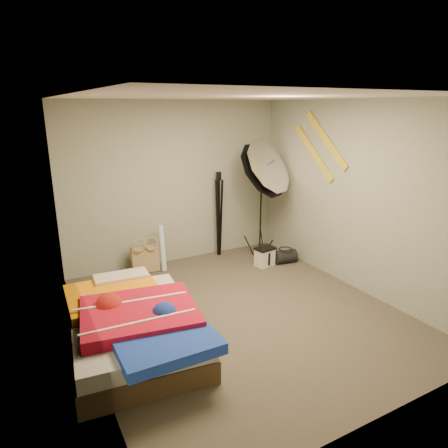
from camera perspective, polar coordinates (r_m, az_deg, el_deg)
floor at (r=4.96m, az=2.34°, el=-12.50°), size 4.00×4.00×0.00m
ceiling at (r=4.34m, az=2.74°, el=17.73°), size 4.00×4.00×0.00m
wall_back at (r=6.25m, az=-6.97°, el=5.73°), size 3.50×0.00×3.50m
wall_front at (r=3.05m, az=22.32°, el=-7.08°), size 3.50×0.00×3.50m
wall_left at (r=3.93m, az=-19.98°, el=-1.65°), size 0.00×4.00×4.00m
wall_right at (r=5.58m, az=18.19°, el=3.71°), size 0.00×4.00×4.00m
tote_bag at (r=6.13m, az=-11.19°, el=-4.92°), size 0.41×0.21×0.42m
wrapping_roll at (r=6.09m, az=-8.80°, el=-3.43°), size 0.10×0.21×0.70m
camera_case at (r=6.28m, az=5.83°, el=-4.76°), size 0.30×0.24×0.27m
duffel_bag at (r=6.45m, az=8.73°, el=-4.60°), size 0.37×0.26×0.21m
wall_stripe_upper at (r=5.88m, az=14.40°, el=11.56°), size 0.02×0.91×0.78m
wall_stripe_lower at (r=6.09m, az=12.66°, el=9.93°), size 0.02×0.91×0.78m
bed at (r=4.30m, az=-12.68°, el=-13.92°), size 1.40×1.95×0.51m
photo_umbrella at (r=6.22m, az=5.49°, el=7.54°), size 1.04×0.99×2.01m
camera_tripod at (r=6.50m, az=-0.75°, el=2.25°), size 0.10×0.10×1.40m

